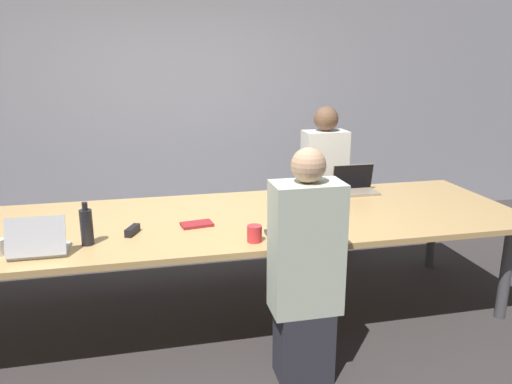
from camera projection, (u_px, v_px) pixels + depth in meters
ground_plane at (209, 317)px, 3.73m from camera, size 24.00×24.00×0.00m
curtain_wall at (179, 101)px, 5.49m from camera, size 12.00×0.06×2.80m
conference_table at (206, 226)px, 3.54m from camera, size 4.61×1.33×0.77m
laptop_near_midright at (295, 228)px, 3.14m from camera, size 0.34×0.23×0.23m
person_near_midright at (305, 273)px, 2.87m from camera, size 0.40×0.24×1.41m
cup_near_midright at (254, 234)px, 3.09m from camera, size 0.09×0.09×0.10m
laptop_far_right at (354, 184)px, 4.21m from camera, size 0.36×0.23×0.23m
person_far_right at (324, 185)px, 4.71m from camera, size 0.40×0.24×1.44m
laptop_near_left at (38, 244)px, 2.88m from camera, size 0.33×0.24×0.24m
bottle_near_left at (87, 227)px, 3.03m from camera, size 0.08×0.08×0.27m
stapler at (132, 230)px, 3.23m from camera, size 0.10×0.15×0.05m
notebook at (197, 224)px, 3.39m from camera, size 0.23×0.16×0.02m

